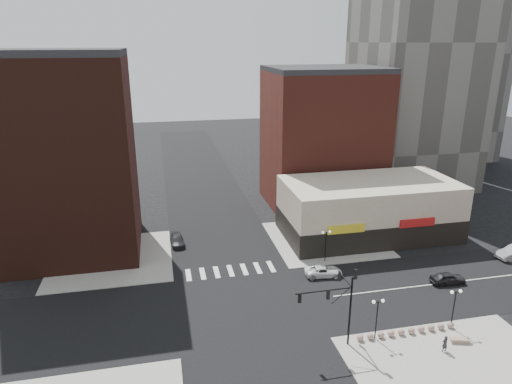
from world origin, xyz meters
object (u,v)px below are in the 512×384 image
object	(u,v)px
stone_bench	(460,340)
traffic_signal	(339,297)
street_lamp_se_b	(455,299)
white_suv	(324,271)
street_lamp_ne	(326,238)
pedestrian	(445,344)
dark_sedan_east	(448,278)
street_lamp_se_a	(378,309)
dark_sedan_north	(177,240)

from	to	relation	value
stone_bench	traffic_signal	bearing A→B (deg)	-176.02
street_lamp_se_b	white_suv	world-z (taller)	street_lamp_se_b
street_lamp_ne	pedestrian	xyz separation A→B (m)	(4.26, -19.00, -2.37)
traffic_signal	dark_sedan_east	distance (m)	18.92
street_lamp_se_a	stone_bench	distance (m)	8.29
dark_sedan_north	traffic_signal	bearing A→B (deg)	-67.02
stone_bench	dark_sedan_north	bearing A→B (deg)	147.64
street_lamp_ne	white_suv	size ratio (longest dim) A/B	0.94
dark_sedan_north	pedestrian	bearing A→B (deg)	-56.62
street_lamp_ne	dark_sedan_north	size ratio (longest dim) A/B	0.97
street_lamp_ne	pedestrian	bearing A→B (deg)	-77.37
street_lamp_se_a	stone_bench	bearing A→B (deg)	-16.48
street_lamp_ne	dark_sedan_east	xyz separation A→B (m)	(11.96, -8.10, -2.61)
street_lamp_se_a	pedestrian	xyz separation A→B (m)	(5.26, -3.00, -2.37)
stone_bench	pedestrian	bearing A→B (deg)	-143.86
street_lamp_ne	dark_sedan_north	bearing A→B (deg)	152.90
street_lamp_se_b	stone_bench	bearing A→B (deg)	-104.61
pedestrian	white_suv	bearing A→B (deg)	-76.57
dark_sedan_east	traffic_signal	bearing A→B (deg)	118.83
dark_sedan_north	stone_bench	size ratio (longest dim) A/B	2.35
white_suv	stone_bench	xyz separation A→B (m)	(7.88, -14.82, -0.28)
white_suv	pedestrian	distance (m)	16.63
traffic_signal	street_lamp_se_b	distance (m)	11.88
traffic_signal	stone_bench	size ratio (longest dim) A/B	4.27
traffic_signal	dark_sedan_north	xyz separation A→B (m)	(-13.26, 25.06, -4.34)
street_lamp_ne	dark_sedan_north	world-z (taller)	street_lamp_ne
traffic_signal	street_lamp_se_b	size ratio (longest dim) A/B	1.87
pedestrian	traffic_signal	bearing A→B (deg)	-25.98
traffic_signal	street_lamp_se_b	xyz separation A→B (m)	(11.76, -0.17, -1.67)
stone_bench	dark_sedan_east	bearing A→B (deg)	77.18
white_suv	dark_sedan_north	distance (m)	20.83
dark_sedan_east	dark_sedan_north	xyz separation A→B (m)	(-29.99, 17.33, -0.06)
traffic_signal	pedestrian	xyz separation A→B (m)	(9.02, -3.17, -4.05)
white_suv	pedestrian	xyz separation A→B (m)	(5.71, -15.62, 0.30)
dark_sedan_east	dark_sedan_north	world-z (taller)	dark_sedan_east
traffic_signal	street_lamp_se_a	distance (m)	4.12
pedestrian	dark_sedan_north	bearing A→B (deg)	-58.35
street_lamp_ne	pedestrian	distance (m)	19.61
street_lamp_se_b	dark_sedan_north	bearing A→B (deg)	134.77
dark_sedan_east	stone_bench	size ratio (longest dim) A/B	2.20
white_suv	stone_bench	size ratio (longest dim) A/B	2.44
dark_sedan_north	pedestrian	world-z (taller)	pedestrian
street_lamp_ne	traffic_signal	bearing A→B (deg)	-106.75
street_lamp_se_a	dark_sedan_north	distance (m)	30.55
dark_sedan_east	white_suv	bearing A→B (deg)	74.65
street_lamp_se_a	white_suv	distance (m)	12.91
street_lamp_ne	stone_bench	distance (m)	19.52
traffic_signal	street_lamp_se_a	xyz separation A→B (m)	(3.76, -0.17, -1.67)
dark_sedan_east	stone_bench	bearing A→B (deg)	155.29
dark_sedan_north	stone_bench	distance (m)	36.74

